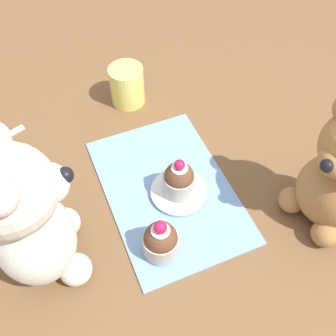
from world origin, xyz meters
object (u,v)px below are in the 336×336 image
Objects in this scene: saucer_plate at (179,191)px; juice_glass at (127,85)px; cupcake_near_tan_bear at (179,180)px; cupcake_near_cream_bear at (161,240)px; teddy_bear_cream at (28,218)px.

juice_glass is (0.23, 0.00, 0.03)m from saucer_plate.
cupcake_near_tan_bear is (0.00, 0.00, 0.03)m from saucer_plate.
cupcake_near_cream_bear is at bearing 142.03° from saucer_plate.
juice_glass is (0.26, -0.20, -0.07)m from teddy_bear_cream.
cupcake_near_cream_bear is 0.31m from juice_glass.
cupcake_near_cream_bear is 0.97× the size of juice_glass.
cupcake_near_tan_bear is 0.98× the size of juice_glass.
teddy_bear_cream is 0.17m from cupcake_near_cream_bear.
cupcake_near_cream_bear is at bearing -105.15° from teddy_bear_cream.
teddy_bear_cream is at bearing 141.78° from juice_glass.
teddy_bear_cream is 0.34m from juice_glass.
juice_glass reaches higher than saucer_plate.
cupcake_near_cream_bear reaches higher than saucer_plate.
cupcake_near_tan_bear is (0.08, -0.06, 0.01)m from cupcake_near_cream_bear.
cupcake_near_cream_bear is at bearing 142.03° from cupcake_near_tan_bear.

